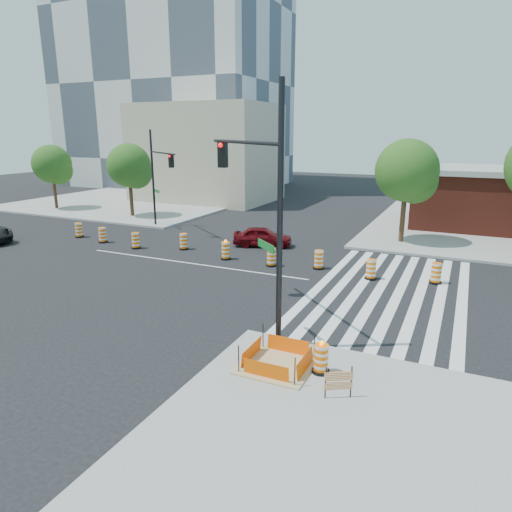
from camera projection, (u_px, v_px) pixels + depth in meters
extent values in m
plane|color=black|center=(191.00, 263.00, 25.83)|extent=(120.00, 120.00, 0.00)
cube|color=gray|center=(141.00, 201.00, 48.88)|extent=(22.00, 22.00, 0.15)
cube|color=silver|center=(324.00, 282.00, 22.65)|extent=(0.45, 13.50, 0.01)
cube|color=silver|center=(342.00, 284.00, 22.28)|extent=(0.45, 13.50, 0.01)
cube|color=silver|center=(360.00, 287.00, 21.92)|extent=(0.45, 13.50, 0.01)
cube|color=silver|center=(379.00, 289.00, 21.55)|extent=(0.45, 13.50, 0.01)
cube|color=silver|center=(399.00, 292.00, 21.18)|extent=(0.45, 13.50, 0.01)
cube|color=silver|center=(419.00, 295.00, 20.82)|extent=(0.45, 13.50, 0.01)
cube|color=silver|center=(440.00, 298.00, 20.45)|extent=(0.45, 13.50, 0.01)
cube|color=silver|center=(462.00, 301.00, 20.08)|extent=(0.45, 13.50, 0.01)
cube|color=silver|center=(191.00, 263.00, 25.83)|extent=(14.00, 0.12, 0.01)
cube|color=tan|center=(277.00, 365.00, 14.25)|extent=(2.20, 2.20, 0.05)
cube|color=#F45B04|center=(266.00, 371.00, 13.39)|extent=(1.44, 0.02, 0.55)
cube|color=#F45B04|center=(288.00, 346.00, 14.97)|extent=(1.44, 0.02, 0.55)
cube|color=#F45B04|center=(252.00, 352.00, 14.55)|extent=(0.02, 1.44, 0.55)
cube|color=#F45B04|center=(305.00, 364.00, 13.81)|extent=(0.02, 1.44, 0.55)
cylinder|color=black|center=(239.00, 359.00, 13.71)|extent=(0.04, 0.04, 0.90)
cylinder|color=black|center=(295.00, 372.00, 12.98)|extent=(0.04, 0.04, 0.90)
cylinder|color=black|center=(263.00, 336.00, 15.29)|extent=(0.04, 0.04, 0.90)
cylinder|color=black|center=(314.00, 346.00, 14.55)|extent=(0.04, 0.04, 0.90)
cube|color=silver|center=(171.00, 10.00, 59.40)|extent=(28.00, 18.00, 45.00)
cube|color=tan|center=(207.00, 153.00, 48.64)|extent=(14.00, 10.00, 10.00)
imported|color=#58070C|center=(263.00, 237.00, 29.54)|extent=(4.07, 2.62, 1.29)
cylinder|color=black|center=(280.00, 221.00, 14.56)|extent=(0.19, 0.19, 8.63)
cylinder|color=black|center=(242.00, 142.00, 16.80)|extent=(4.90, 4.43, 0.13)
cube|color=black|center=(223.00, 154.00, 18.96)|extent=(0.35, 0.30, 1.08)
sphere|color=#FF0C0C|center=(220.00, 145.00, 18.70)|extent=(0.19, 0.19, 0.19)
cube|color=#0C591E|center=(266.00, 246.00, 15.80)|extent=(0.99, 0.90, 0.27)
cylinder|color=black|center=(153.00, 178.00, 35.05)|extent=(0.16, 0.16, 7.24)
cylinder|color=black|center=(162.00, 153.00, 32.23)|extent=(4.43, 3.31, 0.11)
cube|color=black|center=(171.00, 161.00, 30.74)|extent=(0.29, 0.25, 0.90)
sphere|color=#FF0C0C|center=(169.00, 156.00, 30.50)|extent=(0.16, 0.16, 0.16)
cube|color=#0C591E|center=(157.00, 191.00, 34.52)|extent=(0.90, 0.67, 0.23)
cylinder|color=black|center=(321.00, 371.00, 13.83)|extent=(0.54, 0.54, 0.09)
cylinder|color=#FF6C05|center=(321.00, 358.00, 13.72)|extent=(0.43, 0.43, 0.85)
sphere|color=#FF990C|center=(322.00, 343.00, 13.59)|extent=(0.14, 0.14, 0.14)
cube|color=#FF6C05|center=(339.00, 376.00, 12.37)|extent=(0.71, 0.43, 0.26)
cube|color=#FF6C05|center=(338.00, 386.00, 12.45)|extent=(0.71, 0.43, 0.21)
cylinder|color=black|center=(326.00, 383.00, 12.39)|extent=(0.04, 0.04, 0.93)
cylinder|color=black|center=(351.00, 382.00, 12.45)|extent=(0.04, 0.04, 0.93)
cylinder|color=#382314|center=(55.00, 190.00, 43.12)|extent=(0.28, 0.28, 3.81)
sphere|color=#1F4D16|center=(52.00, 164.00, 42.49)|extent=(3.57, 3.57, 3.57)
sphere|color=#1F4D16|center=(58.00, 171.00, 42.70)|extent=(2.62, 2.62, 2.62)
sphere|color=#1F4D16|center=(48.00, 168.00, 42.58)|extent=(2.38, 2.38, 2.38)
cylinder|color=#382314|center=(131.00, 195.00, 39.27)|extent=(0.31, 0.31, 3.95)
sphere|color=#1F4D16|center=(129.00, 165.00, 38.62)|extent=(3.70, 3.70, 3.70)
sphere|color=#1F4D16|center=(136.00, 173.00, 38.84)|extent=(2.72, 2.72, 2.72)
sphere|color=#1F4D16|center=(124.00, 170.00, 38.70)|extent=(2.47, 2.47, 2.47)
cylinder|color=#382314|center=(403.00, 212.00, 29.90)|extent=(0.33, 0.33, 4.28)
sphere|color=#1F4D16|center=(407.00, 170.00, 29.20)|extent=(4.01, 4.01, 4.01)
sphere|color=#1F4D16|center=(415.00, 181.00, 29.43)|extent=(2.94, 2.94, 2.94)
sphere|color=#1F4D16|center=(399.00, 177.00, 29.29)|extent=(2.67, 2.67, 2.67)
cylinder|color=black|center=(80.00, 237.00, 32.22)|extent=(0.60, 0.60, 0.10)
cylinder|color=#FF6C05|center=(79.00, 230.00, 32.09)|extent=(0.48, 0.48, 0.95)
cylinder|color=black|center=(103.00, 242.00, 30.68)|extent=(0.60, 0.60, 0.10)
cylinder|color=#FF6C05|center=(102.00, 235.00, 30.55)|extent=(0.48, 0.48, 0.95)
cylinder|color=black|center=(136.00, 248.00, 29.13)|extent=(0.60, 0.60, 0.10)
cylinder|color=#FF6C05|center=(136.00, 240.00, 29.00)|extent=(0.48, 0.48, 0.95)
cylinder|color=black|center=(184.00, 249.00, 28.90)|extent=(0.60, 0.60, 0.10)
cylinder|color=#FF6C05|center=(184.00, 241.00, 28.77)|extent=(0.48, 0.48, 0.95)
cylinder|color=black|center=(226.00, 258.00, 26.66)|extent=(0.60, 0.60, 0.10)
cylinder|color=#FF6C05|center=(226.00, 250.00, 26.53)|extent=(0.48, 0.48, 0.95)
sphere|color=#FF990C|center=(226.00, 241.00, 26.39)|extent=(0.16, 0.16, 0.16)
cylinder|color=black|center=(271.00, 265.00, 25.32)|extent=(0.60, 0.60, 0.10)
cylinder|color=#FF6C05|center=(271.00, 256.00, 25.19)|extent=(0.48, 0.48, 0.95)
cylinder|color=black|center=(318.00, 268.00, 24.82)|extent=(0.60, 0.60, 0.10)
cylinder|color=#FF6C05|center=(319.00, 259.00, 24.69)|extent=(0.48, 0.48, 0.95)
cylinder|color=black|center=(370.00, 278.00, 23.07)|extent=(0.60, 0.60, 0.10)
cylinder|color=#FF6C05|center=(371.00, 269.00, 22.93)|extent=(0.48, 0.48, 0.95)
cylinder|color=black|center=(435.00, 282.00, 22.44)|extent=(0.60, 0.60, 0.10)
cylinder|color=#FF6C05|center=(436.00, 273.00, 22.30)|extent=(0.48, 0.48, 0.95)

